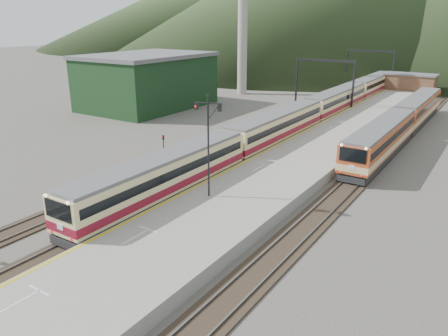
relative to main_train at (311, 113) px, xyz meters
The scene contains 16 objects.
ground 43.25m from the main_train, 90.00° to the right, with size 400.00×400.00×0.00m, color #47423D.
track_main 3.74m from the main_train, 90.00° to the right, with size 2.60×200.00×0.23m.
track_far 6.25m from the main_train, 147.33° to the right, with size 2.60×200.00×0.23m.
track_second 12.09m from the main_train, 15.58° to the right, with size 2.60×200.00×0.23m.
platform 7.79m from the main_train, 42.91° to the right, with size 8.00×100.00×1.00m, color gray.
gantry_near 12.65m from the main_train, 103.59° to the left, with size 9.55×0.25×8.00m.
gantry_far 37.08m from the main_train, 94.43° to the left, with size 9.55×0.25×8.00m.
warehouse 28.12m from the main_train, behind, with size 14.50×20.50×8.60m.
smokestack 31.72m from the main_train, 139.49° to the left, with size 1.80×1.80×30.00m, color #9E998E.
station_shed 35.25m from the main_train, 80.86° to the left, with size 9.40×4.40×3.10m.
main_train is the anchor object (origin of this frame).
second_train 11.52m from the main_train, ahead, with size 2.85×38.81×3.48m.
signal_mast 29.70m from the main_train, 82.56° to the right, with size 2.16×0.64×7.78m.
short_signal_a 37.61m from the main_train, 93.69° to the right, with size 0.26×0.22×2.27m.
short_signal_b 11.83m from the main_train, 102.82° to the right, with size 0.26×0.23×2.27m.
short_signal_c 22.29m from the main_train, 110.86° to the right, with size 0.26×0.22×2.27m.
Camera 1 is at (21.75, -11.35, 13.88)m, focal length 35.00 mm.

